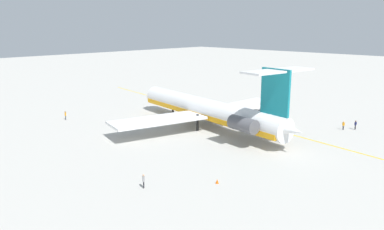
{
  "coord_description": "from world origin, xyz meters",
  "views": [
    {
      "loc": [
        -45.72,
        61.23,
        18.65
      ],
      "look_at": [
        1.13,
        13.56,
        2.91
      ],
      "focal_mm": 35.8,
      "sensor_mm": 36.0,
      "label": 1
    }
  ],
  "objects_px": {
    "main_jetliner": "(211,110)",
    "ground_crew_near_nose": "(343,124)",
    "safety_cone_nose": "(217,181)",
    "ground_crew_portside": "(356,124)",
    "ground_crew_near_tail": "(144,179)",
    "ground_crew_starboard": "(65,114)"
  },
  "relations": [
    {
      "from": "ground_crew_near_tail",
      "to": "ground_crew_starboard",
      "type": "xyz_separation_m",
      "value": [
        37.43,
        -9.77,
        0.04
      ]
    },
    {
      "from": "main_jetliner",
      "to": "ground_crew_near_nose",
      "type": "xyz_separation_m",
      "value": [
        -18.15,
        -15.89,
        -2.32
      ]
    },
    {
      "from": "ground_crew_starboard",
      "to": "ground_crew_near_tail",
      "type": "bearing_deg",
      "value": 92.9
    },
    {
      "from": "main_jetliner",
      "to": "ground_crew_starboard",
      "type": "bearing_deg",
      "value": 41.13
    },
    {
      "from": "ground_crew_near_nose",
      "to": "safety_cone_nose",
      "type": "xyz_separation_m",
      "value": [
        0.51,
        34.52,
        -0.78
      ]
    },
    {
      "from": "ground_crew_portside",
      "to": "ground_crew_starboard",
      "type": "xyz_separation_m",
      "value": [
        44.69,
        33.53,
        0.05
      ]
    },
    {
      "from": "main_jetliner",
      "to": "ground_crew_near_nose",
      "type": "relative_size",
      "value": 25.44
    },
    {
      "from": "main_jetliner",
      "to": "ground_crew_portside",
      "type": "bearing_deg",
      "value": -129.5
    },
    {
      "from": "main_jetliner",
      "to": "safety_cone_nose",
      "type": "distance_m",
      "value": 25.84
    },
    {
      "from": "ground_crew_portside",
      "to": "ground_crew_near_nose",
      "type": "bearing_deg",
      "value": -91.81
    },
    {
      "from": "ground_crew_near_tail",
      "to": "ground_crew_starboard",
      "type": "bearing_deg",
      "value": 136.03
    },
    {
      "from": "ground_crew_portside",
      "to": "ground_crew_starboard",
      "type": "height_order",
      "value": "ground_crew_starboard"
    },
    {
      "from": "ground_crew_near_tail",
      "to": "safety_cone_nose",
      "type": "bearing_deg",
      "value": 24.09
    },
    {
      "from": "main_jetliner",
      "to": "ground_crew_near_nose",
      "type": "bearing_deg",
      "value": -130.13
    },
    {
      "from": "main_jetliner",
      "to": "ground_crew_starboard",
      "type": "height_order",
      "value": "main_jetliner"
    },
    {
      "from": "ground_crew_near_nose",
      "to": "safety_cone_nose",
      "type": "height_order",
      "value": "ground_crew_near_nose"
    },
    {
      "from": "main_jetliner",
      "to": "ground_crew_near_tail",
      "type": "xyz_separation_m",
      "value": [
        -12.39,
        25.71,
        -2.28
      ]
    },
    {
      "from": "ground_crew_portside",
      "to": "safety_cone_nose",
      "type": "bearing_deg",
      "value": -53.53
    },
    {
      "from": "ground_crew_near_nose",
      "to": "ground_crew_portside",
      "type": "height_order",
      "value": "ground_crew_portside"
    },
    {
      "from": "ground_crew_starboard",
      "to": "safety_cone_nose",
      "type": "relative_size",
      "value": 3.26
    },
    {
      "from": "ground_crew_near_nose",
      "to": "ground_crew_starboard",
      "type": "bearing_deg",
      "value": -58.18
    },
    {
      "from": "safety_cone_nose",
      "to": "ground_crew_near_tail",
      "type": "bearing_deg",
      "value": 53.43
    }
  ]
}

